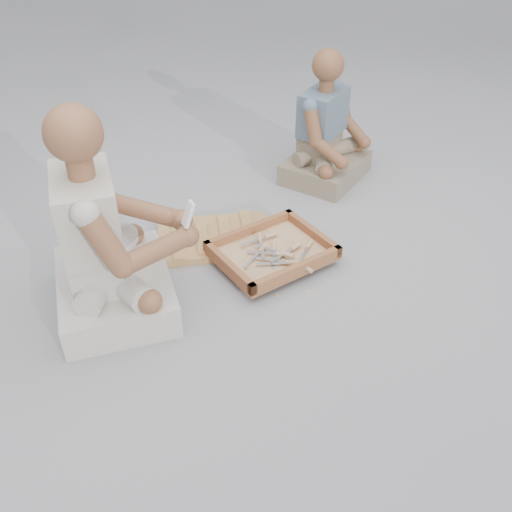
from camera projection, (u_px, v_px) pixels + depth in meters
name	position (u px, v px, depth m)	size (l,w,h in m)	color
ground	(276.00, 317.00, 2.63)	(60.00, 60.00, 0.00)	gray
carved_panel	(215.00, 238.00, 3.10)	(0.61, 0.41, 0.04)	#AA7741
tool_tray	(272.00, 252.00, 2.92)	(0.63, 0.54, 0.07)	brown
chisel_0	(279.00, 254.00, 2.88)	(0.19, 0.13, 0.02)	silver
chisel_1	(283.00, 253.00, 2.88)	(0.15, 0.19, 0.02)	silver
chisel_2	(260.00, 240.00, 2.97)	(0.09, 0.21, 0.02)	silver
chisel_3	(288.00, 262.00, 2.83)	(0.19, 0.15, 0.02)	silver
chisel_4	(267.00, 236.00, 3.00)	(0.22, 0.04, 0.02)	silver
chisel_5	(293.00, 248.00, 2.92)	(0.21, 0.09, 0.02)	silver
chisel_6	(308.00, 247.00, 2.94)	(0.17, 0.16, 0.02)	silver
chisel_7	(261.00, 250.00, 2.91)	(0.19, 0.14, 0.02)	silver
chisel_8	(288.00, 263.00, 2.83)	(0.21, 0.09, 0.02)	silver
chisel_9	(303.00, 266.00, 2.81)	(0.09, 0.21, 0.02)	silver
chisel_10	(274.00, 249.00, 2.94)	(0.12, 0.20, 0.02)	silver
wood_chip_0	(308.00, 291.00, 2.77)	(0.02, 0.01, 0.00)	tan
wood_chip_1	(239.00, 248.00, 3.06)	(0.02, 0.01, 0.00)	tan
wood_chip_2	(300.00, 267.00, 2.93)	(0.02, 0.01, 0.00)	tan
wood_chip_3	(312.00, 269.00, 2.92)	(0.02, 0.01, 0.00)	tan
wood_chip_4	(277.00, 295.00, 2.75)	(0.02, 0.01, 0.00)	tan
wood_chip_5	(271.00, 234.00, 3.17)	(0.02, 0.01, 0.00)	tan
wood_chip_6	(248.00, 269.00, 2.91)	(0.02, 0.01, 0.00)	tan
wood_chip_7	(285.00, 233.00, 3.17)	(0.02, 0.01, 0.00)	tan
wood_chip_8	(319.00, 267.00, 2.93)	(0.02, 0.01, 0.00)	tan
wood_chip_9	(268.00, 252.00, 3.03)	(0.02, 0.01, 0.00)	tan
craftsman	(106.00, 246.00, 2.50)	(0.69, 0.69, 0.99)	beige
companion	(326.00, 138.00, 3.54)	(0.66, 0.63, 0.81)	gray
mobile_phone	(188.00, 214.00, 2.46)	(0.06, 0.05, 0.12)	white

